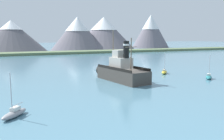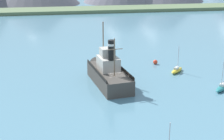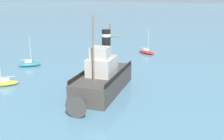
% 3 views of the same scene
% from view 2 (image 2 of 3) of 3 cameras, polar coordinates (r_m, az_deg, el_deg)
% --- Properties ---
extents(ground_plane, '(600.00, 600.00, 0.00)m').
position_cam_2_polar(ground_plane, '(54.94, 0.80, -3.14)').
color(ground_plane, teal).
extents(shoreline_strip, '(240.00, 12.00, 1.20)m').
position_cam_2_polar(shoreline_strip, '(131.68, -5.20, 9.92)').
color(shoreline_strip, '#5B704C').
rests_on(shoreline_strip, ground).
extents(old_tugboat, '(6.22, 14.75, 9.90)m').
position_cam_2_polar(old_tugboat, '(56.62, -0.66, -0.49)').
color(old_tugboat, '#423D38').
rests_on(old_tugboat, ground).
extents(sailboat_teal, '(3.50, 3.43, 4.90)m').
position_cam_2_polar(sailboat_teal, '(56.97, 17.77, -2.80)').
color(sailboat_teal, '#23757A').
rests_on(sailboat_teal, ground).
extents(sailboat_yellow, '(3.42, 3.50, 4.90)m').
position_cam_2_polar(sailboat_yellow, '(63.53, 10.72, -0.01)').
color(sailboat_yellow, gold).
rests_on(sailboat_yellow, ground).
extents(mooring_buoy, '(0.90, 0.90, 0.90)m').
position_cam_2_polar(mooring_buoy, '(67.57, 7.21, 1.33)').
color(mooring_buoy, red).
rests_on(mooring_buoy, ground).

